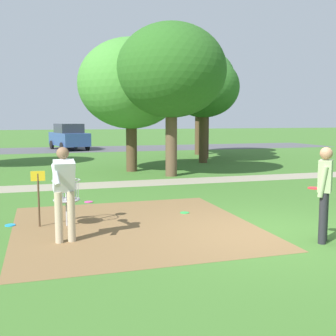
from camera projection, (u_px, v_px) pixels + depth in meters
name	position (u px, v px, depth m)	size (l,w,h in m)	color
ground_plane	(269.00, 234.00, 8.15)	(160.00, 160.00, 0.00)	#3D6B28
dirt_tee_pad	(134.00, 226.00, 8.72)	(4.82, 5.05, 0.01)	brown
disc_golf_basket	(63.00, 190.00, 8.65)	(0.98, 0.58, 1.39)	#9E9EA3
player_foreground_watching	(64.00, 188.00, 7.49)	(0.43, 1.14, 1.71)	tan
player_throwing	(325.00, 189.00, 7.49)	(0.45, 0.46, 1.71)	#232328
frisbee_near_basket	(89.00, 202.00, 11.19)	(0.22, 0.22, 0.02)	#E53D99
frisbee_by_tee	(10.00, 225.00, 8.75)	(0.21, 0.21, 0.02)	#1E93DB
frisbee_mid_grass	(185.00, 213.00, 9.91)	(0.21, 0.21, 0.02)	green
tree_near_left	(204.00, 88.00, 20.83)	(3.52, 3.52, 5.25)	#4C3823
tree_near_right	(199.00, 80.00, 25.50)	(4.33, 4.33, 6.41)	#4C3823
tree_mid_center	(171.00, 71.00, 15.86)	(4.15, 4.15, 5.77)	brown
tree_mid_right	(131.00, 84.00, 17.39)	(4.36, 4.36, 5.49)	#4C3823
tree_far_left	(206.00, 84.00, 22.99)	(3.38, 3.38, 5.55)	#422D1E
parking_lot_strip	(100.00, 149.00, 30.80)	(36.00, 6.00, 0.01)	#4C4C51
parked_car_leftmost	(69.00, 137.00, 30.06)	(2.72, 4.50, 1.84)	#2D4784
gravel_path	(166.00, 182.00, 14.76)	(40.00, 1.40, 0.00)	gray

